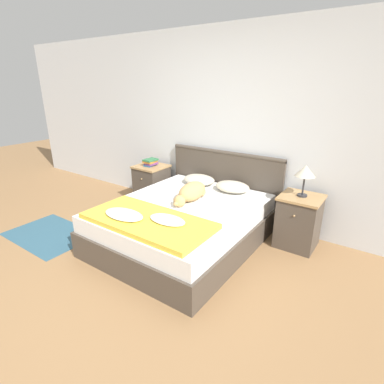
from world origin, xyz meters
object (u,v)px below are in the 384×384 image
(nightstand_left, at_px, (152,185))
(pillow_right, at_px, (232,187))
(table_lamp, at_px, (305,172))
(pillow_left, at_px, (199,180))
(bed, at_px, (183,224))
(nightstand_right, at_px, (298,221))
(book_stack, at_px, (151,162))
(dog, at_px, (191,192))

(nightstand_left, distance_m, pillow_right, 1.44)
(table_lamp, bearing_deg, pillow_left, 179.64)
(bed, distance_m, nightstand_left, 1.37)
(pillow_left, bearing_deg, table_lamp, -0.36)
(nightstand_right, relative_size, book_stack, 2.94)
(pillow_left, distance_m, table_lamp, 1.46)
(nightstand_left, bearing_deg, nightstand_right, 0.00)
(nightstand_left, height_order, nightstand_right, same)
(book_stack, bearing_deg, pillow_right, 0.90)
(bed, relative_size, pillow_left, 4.22)
(nightstand_left, distance_m, dog, 1.32)
(bed, relative_size, nightstand_right, 3.07)
(pillow_left, bearing_deg, dog, -65.00)
(nightstand_left, xyz_separation_m, nightstand_right, (2.31, 0.00, 0.00))
(bed, bearing_deg, table_lamp, 32.52)
(pillow_left, relative_size, book_stack, 2.14)
(bed, xyz_separation_m, pillow_left, (-0.26, 0.75, 0.32))
(nightstand_right, bearing_deg, book_stack, -179.84)
(pillow_right, distance_m, book_stack, 1.42)
(book_stack, bearing_deg, table_lamp, 0.33)
(nightstand_right, xyz_separation_m, table_lamp, (0.00, 0.01, 0.60))
(pillow_left, height_order, book_stack, book_stack)
(nightstand_left, xyz_separation_m, book_stack, (0.00, -0.01, 0.37))
(pillow_right, bearing_deg, nightstand_left, -179.36)
(dog, bearing_deg, bed, -92.02)
(pillow_left, relative_size, table_lamp, 1.27)
(book_stack, bearing_deg, dog, -25.52)
(nightstand_left, xyz_separation_m, dog, (1.16, -0.56, 0.29))
(nightstand_left, bearing_deg, pillow_right, 0.64)
(bed, xyz_separation_m, book_stack, (-1.15, 0.72, 0.44))
(pillow_left, relative_size, pillow_right, 1.00)
(nightstand_right, relative_size, table_lamp, 1.74)
(pillow_right, xyz_separation_m, dog, (-0.26, -0.58, 0.04))
(bed, distance_m, pillow_right, 0.85)
(pillow_right, distance_m, table_lamp, 0.96)
(bed, relative_size, table_lamp, 5.34)
(pillow_left, bearing_deg, bed, -70.60)
(dog, height_order, book_stack, book_stack)
(nightstand_left, height_order, book_stack, book_stack)
(pillow_left, height_order, dog, dog)
(nightstand_right, distance_m, pillow_right, 0.93)
(pillow_right, height_order, dog, dog)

